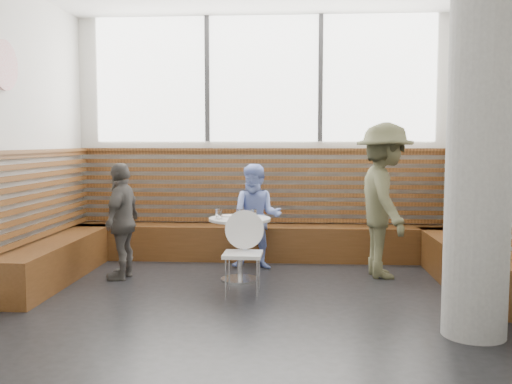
# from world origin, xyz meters

# --- Properties ---
(room) EXTENTS (5.00, 5.00, 3.20)m
(room) POSITION_xyz_m (0.00, 0.00, 1.60)
(room) COLOR silver
(room) RESTS_ON ground
(booth) EXTENTS (5.00, 2.50, 1.44)m
(booth) POSITION_xyz_m (0.00, 1.77, 0.41)
(booth) COLOR #4B2B12
(booth) RESTS_ON ground
(concrete_column) EXTENTS (0.50, 0.50, 3.20)m
(concrete_column) POSITION_xyz_m (1.85, -0.60, 1.60)
(concrete_column) COLOR gray
(concrete_column) RESTS_ON ground
(wall_art) EXTENTS (0.03, 0.50, 0.50)m
(wall_art) POSITION_xyz_m (-2.46, 0.40, 2.30)
(wall_art) COLOR white
(wall_art) RESTS_ON room
(cafe_table) EXTENTS (0.68, 0.68, 0.70)m
(cafe_table) POSITION_xyz_m (-0.19, 1.09, 0.50)
(cafe_table) COLOR silver
(cafe_table) RESTS_ON ground
(cafe_chair) EXTENTS (0.40, 0.39, 0.84)m
(cafe_chair) POSITION_xyz_m (-0.10, 0.55, 0.49)
(cafe_chair) COLOR white
(cafe_chair) RESTS_ON ground
(adult_man) EXTENTS (0.77, 1.20, 1.76)m
(adult_man) POSITION_xyz_m (1.44, 1.38, 0.88)
(adult_man) COLOR #4F4F35
(adult_man) RESTS_ON ground
(child_back) EXTENTS (0.66, 0.53, 1.28)m
(child_back) POSITION_xyz_m (-0.04, 1.70, 0.64)
(child_back) COLOR #869BE8
(child_back) RESTS_ON ground
(child_left) EXTENTS (0.39, 0.80, 1.31)m
(child_left) POSITION_xyz_m (-1.52, 1.10, 0.66)
(child_left) COLOR #514E4A
(child_left) RESTS_ON ground
(plate_near) EXTENTS (0.19, 0.19, 0.01)m
(plate_near) POSITION_xyz_m (-0.33, 1.21, 0.71)
(plate_near) COLOR white
(plate_near) RESTS_ON cafe_table
(plate_far) EXTENTS (0.19, 0.19, 0.01)m
(plate_far) POSITION_xyz_m (-0.13, 1.21, 0.71)
(plate_far) COLOR white
(plate_far) RESTS_ON cafe_table
(glass_left) EXTENTS (0.07, 0.07, 0.12)m
(glass_left) POSITION_xyz_m (-0.41, 1.00, 0.76)
(glass_left) COLOR white
(glass_left) RESTS_ON cafe_table
(glass_mid) EXTENTS (0.07, 0.07, 0.10)m
(glass_mid) POSITION_xyz_m (-0.18, 1.03, 0.75)
(glass_mid) COLOR white
(glass_mid) RESTS_ON cafe_table
(glass_right) EXTENTS (0.06, 0.06, 0.10)m
(glass_right) POSITION_xyz_m (-0.03, 1.08, 0.75)
(glass_right) COLOR white
(glass_right) RESTS_ON cafe_table
(menu_card) EXTENTS (0.19, 0.14, 0.00)m
(menu_card) POSITION_xyz_m (-0.10, 0.95, 0.70)
(menu_card) COLOR #A5C64C
(menu_card) RESTS_ON cafe_table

